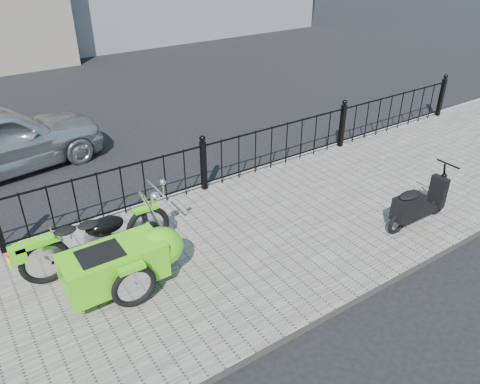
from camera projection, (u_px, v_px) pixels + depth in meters
ground at (243, 226)px, 7.90m from camera, size 120.00×120.00×0.00m
sidewalk at (261, 237)px, 7.51m from camera, size 30.00×3.80×0.12m
curb at (201, 188)px, 8.90m from camera, size 30.00×0.10×0.12m
iron_fence at (204, 166)px, 8.54m from camera, size 14.11×0.11×1.08m
motorcycle_sidecar at (123, 255)px, 6.23m from camera, size 2.28×1.48×0.98m
scooter at (416, 205)px, 7.52m from camera, size 1.43×0.42×0.97m
spare_tire at (150, 245)px, 6.65m from camera, size 0.57×0.53×0.68m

